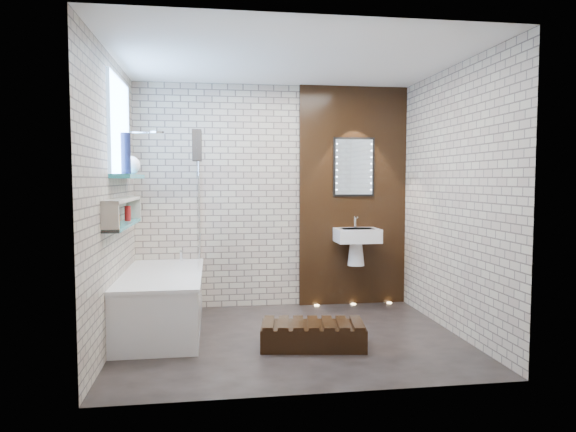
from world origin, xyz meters
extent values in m
plane|color=black|center=(0.00, 0.00, 0.00)|extent=(3.20, 3.20, 0.00)
cube|color=tan|center=(0.00, 1.30, 1.30)|extent=(3.20, 0.04, 2.60)
cube|color=tan|center=(0.00, -1.30, 1.30)|extent=(3.20, 0.04, 2.60)
cube|color=tan|center=(-1.60, 0.00, 1.30)|extent=(0.04, 2.60, 2.60)
cube|color=tan|center=(1.60, 0.00, 1.30)|extent=(0.04, 2.60, 2.60)
plane|color=white|center=(0.00, 0.00, 2.60)|extent=(3.20, 3.20, 0.00)
cube|color=black|center=(0.95, 1.27, 1.30)|extent=(1.30, 0.06, 2.60)
cube|color=#7FADE0|center=(-1.59, 0.35, 2.00)|extent=(0.03, 1.00, 0.90)
cube|color=teal|center=(-1.51, 0.35, 1.53)|extent=(0.18, 1.00, 0.04)
cube|color=teal|center=(-1.53, 0.15, 1.08)|extent=(0.14, 1.30, 0.03)
cube|color=#B2A899|center=(-1.53, 0.15, 1.32)|extent=(0.14, 1.30, 0.03)
cube|color=#B2A899|center=(-1.53, -0.48, 1.20)|extent=(0.14, 0.03, 0.26)
cube|color=#B2A899|center=(-1.53, 0.79, 1.20)|extent=(0.14, 0.03, 0.26)
cube|color=white|center=(-1.23, 0.45, 0.28)|extent=(0.75, 1.70, 0.55)
cube|color=white|center=(-1.23, 0.45, 0.57)|extent=(0.79, 1.74, 0.03)
cylinder|color=silver|center=(-1.08, 1.18, 0.64)|extent=(0.04, 0.04, 0.12)
cube|color=white|center=(-0.87, 0.89, 1.28)|extent=(0.01, 0.78, 1.40)
cube|color=black|center=(-0.87, 0.69, 1.85)|extent=(0.09, 0.24, 0.32)
cylinder|color=silver|center=(-1.30, 0.95, 2.00)|extent=(0.18, 0.18, 0.02)
cube|color=white|center=(0.95, 1.06, 0.85)|extent=(0.50, 0.36, 0.16)
cone|color=white|center=(0.95, 1.11, 0.63)|extent=(0.20, 0.20, 0.28)
cylinder|color=silver|center=(0.95, 1.16, 1.00)|extent=(0.03, 0.03, 0.14)
cube|color=black|center=(0.95, 1.24, 1.65)|extent=(0.50, 0.02, 0.70)
cube|color=silver|center=(0.95, 1.23, 1.65)|extent=(0.45, 0.01, 0.65)
cube|color=black|center=(0.16, -0.30, 0.10)|extent=(0.97, 0.54, 0.20)
cylinder|color=maroon|center=(-1.53, -0.30, 1.17)|extent=(0.06, 0.06, 0.15)
cylinder|color=#AF631A|center=(-1.53, -0.19, 1.15)|extent=(0.05, 0.05, 0.10)
cylinder|color=maroon|center=(-1.53, 0.39, 1.17)|extent=(0.06, 0.06, 0.15)
cylinder|color=#AF631A|center=(-1.53, -0.23, 1.14)|extent=(0.05, 0.05, 0.09)
sphere|color=white|center=(-1.50, 0.46, 1.64)|extent=(0.18, 0.18, 0.18)
cylinder|color=#141A39|center=(-1.50, 0.17, 1.74)|extent=(0.09, 0.09, 0.38)
cylinder|color=#FFD899|center=(0.50, 1.20, 0.01)|extent=(0.06, 0.06, 0.01)
cylinder|color=#FFD899|center=(0.95, 1.20, 0.01)|extent=(0.06, 0.06, 0.01)
cylinder|color=#FFD899|center=(1.40, 1.20, 0.01)|extent=(0.06, 0.06, 0.01)
camera|label=1|loc=(-0.72, -4.77, 1.50)|focal=32.33mm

